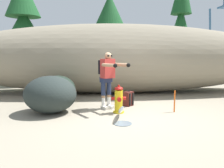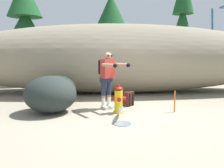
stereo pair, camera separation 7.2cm
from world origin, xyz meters
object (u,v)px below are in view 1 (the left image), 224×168
at_px(boulder_large, 58,90).
at_px(boulder_mid, 50,94).
at_px(survey_stake, 175,101).
at_px(fire_hydrant, 119,100).
at_px(utility_worker, 108,74).
at_px(spare_backpack, 128,99).

xyz_separation_m(boulder_large, boulder_mid, (-0.02, -1.04, 0.05)).
distance_m(boulder_mid, survey_stake, 3.39).
relative_size(boulder_large, boulder_mid, 0.80).
relative_size(fire_hydrant, utility_worker, 0.47).
distance_m(spare_backpack, boulder_mid, 2.34).
xyz_separation_m(fire_hydrant, boulder_mid, (-1.84, 0.15, 0.15)).
height_order(spare_backpack, boulder_large, boulder_large).
height_order(utility_worker, spare_backpack, utility_worker).
bearing_deg(fire_hydrant, boulder_large, 147.01).
height_order(boulder_mid, survey_stake, boulder_mid).
bearing_deg(survey_stake, utility_worker, 165.69).
distance_m(spare_backpack, survey_stake, 1.44).
bearing_deg(boulder_mid, spare_backpack, 16.77).
bearing_deg(utility_worker, fire_hydrant, -0.27).
xyz_separation_m(boulder_large, survey_stake, (3.36, -1.21, -0.16)).
height_order(fire_hydrant, utility_worker, utility_worker).
relative_size(fire_hydrant, spare_backpack, 1.63).
xyz_separation_m(utility_worker, boulder_mid, (-1.57, -0.29, -0.53)).
xyz_separation_m(fire_hydrant, survey_stake, (1.54, -0.03, -0.05)).
bearing_deg(boulder_mid, survey_stake, -2.95).
bearing_deg(utility_worker, boulder_mid, -112.36).
distance_m(spare_backpack, boulder_large, 2.25).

